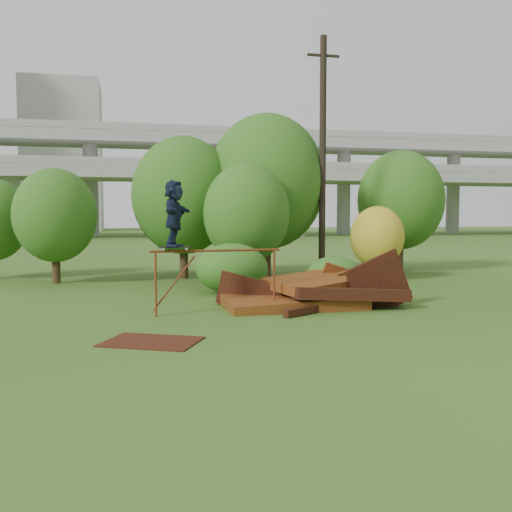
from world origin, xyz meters
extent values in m
plane|color=#2D5116|center=(0.00, 0.00, 0.00)|extent=(240.00, 240.00, 0.00)
cube|color=#3E1E0B|center=(0.45, 2.65, 0.18)|extent=(4.12, 2.56, 0.68)
cube|color=black|center=(1.95, 2.35, 0.42)|extent=(3.45, 2.19, 0.67)
cube|color=#3E1E0B|center=(1.25, 2.85, 0.70)|extent=(3.36, 2.88, 0.59)
cube|color=black|center=(3.05, 2.15, 0.65)|extent=(2.26, 0.24, 2.19)
cube|color=#3E1E0B|center=(2.25, 3.65, 0.55)|extent=(1.52, 0.41, 1.44)
cube|color=black|center=(-0.75, 3.05, 0.35)|extent=(1.98, 1.22, 1.42)
cube|color=black|center=(0.75, 1.45, 0.12)|extent=(2.13, 1.42, 0.19)
cube|color=#3E1E0B|center=(2.65, 3.35, 0.95)|extent=(1.43, 0.88, 0.38)
cylinder|color=maroon|center=(-3.62, 1.84, 0.89)|extent=(0.06, 0.06, 1.77)
cylinder|color=maroon|center=(-0.26, 2.02, 0.89)|extent=(0.06, 0.06, 1.77)
cylinder|color=maroon|center=(-1.94, 1.93, 1.77)|extent=(3.66, 0.26, 0.06)
cube|color=black|center=(-3.11, 1.87, 1.88)|extent=(0.89, 0.28, 0.03)
cylinder|color=beige|center=(-3.42, 1.76, 1.84)|extent=(0.06, 0.03, 0.06)
cylinder|color=beige|center=(-3.43, 1.95, 1.84)|extent=(0.06, 0.03, 0.06)
cylinder|color=beige|center=(-2.79, 1.79, 1.84)|extent=(0.06, 0.03, 0.06)
cylinder|color=beige|center=(-2.80, 1.98, 1.84)|extent=(0.06, 0.03, 0.06)
imported|color=#141F35|center=(-3.11, 1.87, 2.80)|extent=(1.05, 1.76, 1.81)
cube|color=#3C190C|center=(-3.88, -1.34, 0.01)|extent=(2.41, 2.14, 0.03)
cylinder|color=black|center=(-7.20, 10.62, 0.76)|extent=(0.33, 0.33, 1.53)
ellipsoid|color=#245416|center=(-7.20, 10.62, 2.77)|extent=(3.31, 3.31, 3.81)
cylinder|color=black|center=(-1.94, 11.27, 0.98)|extent=(0.37, 0.37, 1.96)
ellipsoid|color=#245416|center=(-1.94, 11.27, 3.63)|extent=(4.45, 4.45, 5.12)
cylinder|color=black|center=(0.22, 8.23, 0.78)|extent=(0.33, 0.33, 1.56)
ellipsoid|color=#245416|center=(0.22, 8.23, 2.84)|extent=(3.40, 3.40, 3.91)
cylinder|color=black|center=(1.75, 11.11, 1.15)|extent=(0.40, 0.40, 2.29)
ellipsoid|color=#245416|center=(1.75, 11.11, 4.26)|extent=(5.24, 5.24, 6.03)
cylinder|color=black|center=(6.07, 8.88, 0.49)|extent=(0.28, 0.28, 0.99)
ellipsoid|color=#A58C19|center=(6.07, 8.88, 1.84)|extent=(2.29, 2.29, 2.63)
cylinder|color=black|center=(8.83, 12.23, 0.97)|extent=(0.37, 0.37, 1.93)
ellipsoid|color=#245416|center=(8.83, 12.23, 3.52)|extent=(4.24, 4.24, 4.88)
ellipsoid|color=#245416|center=(-0.76, 6.08, 0.89)|extent=(2.57, 2.37, 1.78)
ellipsoid|color=#245416|center=(2.51, 4.53, 0.68)|extent=(1.93, 1.77, 1.37)
cylinder|color=black|center=(3.79, 9.47, 5.14)|extent=(0.28, 0.28, 10.27)
cube|color=black|center=(3.79, 9.47, 9.45)|extent=(1.40, 0.10, 0.10)
cube|color=gray|center=(0.00, 60.00, 8.00)|extent=(160.00, 9.00, 1.40)
cube|color=gray|center=(0.00, 66.00, 13.00)|extent=(160.00, 9.00, 1.40)
cylinder|color=gray|center=(-18.00, 60.00, 4.00)|extent=(2.20, 2.20, 8.00)
cylinder|color=gray|center=(0.00, 60.00, 4.00)|extent=(2.20, 2.20, 8.00)
cylinder|color=gray|center=(18.00, 60.00, 4.00)|extent=(2.20, 2.20, 8.00)
cube|color=#9E9E99|center=(-16.00, 102.00, 14.00)|extent=(14.00, 14.00, 28.00)
camera|label=1|loc=(-4.36, -13.71, 2.73)|focal=40.00mm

